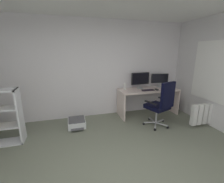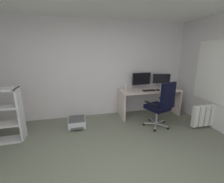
{
  "view_description": "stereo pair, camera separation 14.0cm",
  "coord_description": "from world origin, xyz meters",
  "px_view_note": "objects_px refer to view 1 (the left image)",
  "views": [
    {
      "loc": [
        -0.61,
        -1.57,
        1.79
      ],
      "look_at": [
        0.36,
        1.85,
        0.85
      ],
      "focal_mm": 24.15,
      "sensor_mm": 36.0,
      "label": 1
    },
    {
      "loc": [
        -0.47,
        -1.61,
        1.79
      ],
      "look_at": [
        0.36,
        1.85,
        0.85
      ],
      "focal_mm": 24.15,
      "sensor_mm": 36.0,
      "label": 2
    }
  ],
  "objects_px": {
    "monitor_secondary": "(160,79)",
    "monitor_main": "(140,79)",
    "radiator": "(207,114)",
    "desktop_speaker": "(125,87)",
    "desk": "(148,95)",
    "keyboard": "(148,90)",
    "printer": "(77,123)",
    "office_chair": "(161,103)",
    "computer_mouse": "(157,89)"
  },
  "relations": [
    {
      "from": "office_chair",
      "to": "desktop_speaker",
      "type": "bearing_deg",
      "value": 121.93
    },
    {
      "from": "desk",
      "to": "computer_mouse",
      "type": "height_order",
      "value": "computer_mouse"
    },
    {
      "from": "radiator",
      "to": "desktop_speaker",
      "type": "bearing_deg",
      "value": 145.94
    },
    {
      "from": "office_chair",
      "to": "radiator",
      "type": "xyz_separation_m",
      "value": [
        1.15,
        -0.24,
        -0.3
      ]
    },
    {
      "from": "keyboard",
      "to": "radiator",
      "type": "bearing_deg",
      "value": -34.22
    },
    {
      "from": "monitor_secondary",
      "to": "keyboard",
      "type": "height_order",
      "value": "monitor_secondary"
    },
    {
      "from": "desk",
      "to": "monitor_secondary",
      "type": "distance_m",
      "value": 0.65
    },
    {
      "from": "desk",
      "to": "printer",
      "type": "height_order",
      "value": "desk"
    },
    {
      "from": "monitor_main",
      "to": "monitor_secondary",
      "type": "bearing_deg",
      "value": 0.01
    },
    {
      "from": "office_chair",
      "to": "printer",
      "type": "relative_size",
      "value": 2.18
    },
    {
      "from": "computer_mouse",
      "to": "office_chair",
      "type": "bearing_deg",
      "value": -116.59
    },
    {
      "from": "keyboard",
      "to": "radiator",
      "type": "relative_size",
      "value": 0.39
    },
    {
      "from": "desk",
      "to": "monitor_secondary",
      "type": "xyz_separation_m",
      "value": [
        0.45,
        0.17,
        0.43
      ]
    },
    {
      "from": "computer_mouse",
      "to": "printer",
      "type": "height_order",
      "value": "computer_mouse"
    },
    {
      "from": "keyboard",
      "to": "radiator",
      "type": "xyz_separation_m",
      "value": [
        1.14,
        -0.91,
        -0.45
      ]
    },
    {
      "from": "computer_mouse",
      "to": "desktop_speaker",
      "type": "distance_m",
      "value": 0.88
    },
    {
      "from": "computer_mouse",
      "to": "radiator",
      "type": "height_order",
      "value": "computer_mouse"
    },
    {
      "from": "keyboard",
      "to": "radiator",
      "type": "height_order",
      "value": "keyboard"
    },
    {
      "from": "computer_mouse",
      "to": "radiator",
      "type": "distance_m",
      "value": 1.33
    },
    {
      "from": "keyboard",
      "to": "computer_mouse",
      "type": "relative_size",
      "value": 3.4
    },
    {
      "from": "desk",
      "to": "computer_mouse",
      "type": "relative_size",
      "value": 16.83
    },
    {
      "from": "printer",
      "to": "radiator",
      "type": "height_order",
      "value": "radiator"
    },
    {
      "from": "monitor_secondary",
      "to": "radiator",
      "type": "xyz_separation_m",
      "value": [
        0.6,
        -1.21,
        -0.68
      ]
    },
    {
      "from": "office_chair",
      "to": "monitor_main",
      "type": "bearing_deg",
      "value": 95.08
    },
    {
      "from": "desk",
      "to": "printer",
      "type": "relative_size",
      "value": 3.21
    },
    {
      "from": "monitor_main",
      "to": "computer_mouse",
      "type": "bearing_deg",
      "value": -43.22
    },
    {
      "from": "keyboard",
      "to": "desktop_speaker",
      "type": "height_order",
      "value": "desktop_speaker"
    },
    {
      "from": "desk",
      "to": "computer_mouse",
      "type": "bearing_deg",
      "value": -44.07
    },
    {
      "from": "desk",
      "to": "radiator",
      "type": "distance_m",
      "value": 1.5
    },
    {
      "from": "desk",
      "to": "office_chair",
      "type": "bearing_deg",
      "value": -97.0
    },
    {
      "from": "monitor_secondary",
      "to": "monitor_main",
      "type": "bearing_deg",
      "value": -179.99
    },
    {
      "from": "monitor_secondary",
      "to": "printer",
      "type": "xyz_separation_m",
      "value": [
        -2.5,
        -0.39,
        -0.91
      ]
    },
    {
      "from": "desktop_speaker",
      "to": "monitor_secondary",
      "type": "bearing_deg",
      "value": 2.43
    },
    {
      "from": "keyboard",
      "to": "printer",
      "type": "bearing_deg",
      "value": -173.22
    },
    {
      "from": "keyboard",
      "to": "desktop_speaker",
      "type": "relative_size",
      "value": 2.0
    },
    {
      "from": "desk",
      "to": "computer_mouse",
      "type": "xyz_separation_m",
      "value": [
        0.17,
        -0.16,
        0.21
      ]
    },
    {
      "from": "computer_mouse",
      "to": "desk",
      "type": "bearing_deg",
      "value": 131.75
    },
    {
      "from": "desk",
      "to": "office_chair",
      "type": "xyz_separation_m",
      "value": [
        -0.1,
        -0.8,
        0.05
      ]
    },
    {
      "from": "computer_mouse",
      "to": "office_chair",
      "type": "height_order",
      "value": "office_chair"
    },
    {
      "from": "keyboard",
      "to": "desk",
      "type": "bearing_deg",
      "value": 59.97
    },
    {
      "from": "desktop_speaker",
      "to": "printer",
      "type": "bearing_deg",
      "value": -166.08
    },
    {
      "from": "keyboard",
      "to": "desktop_speaker",
      "type": "distance_m",
      "value": 0.64
    },
    {
      "from": "monitor_secondary",
      "to": "office_chair",
      "type": "xyz_separation_m",
      "value": [
        -0.55,
        -0.97,
        -0.38
      ]
    },
    {
      "from": "radiator",
      "to": "office_chair",
      "type": "bearing_deg",
      "value": 168.0
    },
    {
      "from": "computer_mouse",
      "to": "monitor_secondary",
      "type": "bearing_deg",
      "value": 44.49
    },
    {
      "from": "desk",
      "to": "office_chair",
      "type": "height_order",
      "value": "office_chair"
    },
    {
      "from": "office_chair",
      "to": "printer",
      "type": "xyz_separation_m",
      "value": [
        -1.95,
        0.58,
        -0.52
      ]
    },
    {
      "from": "monitor_secondary",
      "to": "keyboard",
      "type": "distance_m",
      "value": 0.67
    },
    {
      "from": "keyboard",
      "to": "printer",
      "type": "xyz_separation_m",
      "value": [
        -1.95,
        -0.09,
        -0.67
      ]
    },
    {
      "from": "monitor_main",
      "to": "desktop_speaker",
      "type": "xyz_separation_m",
      "value": [
        -0.49,
        -0.05,
        -0.18
      ]
    }
  ]
}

